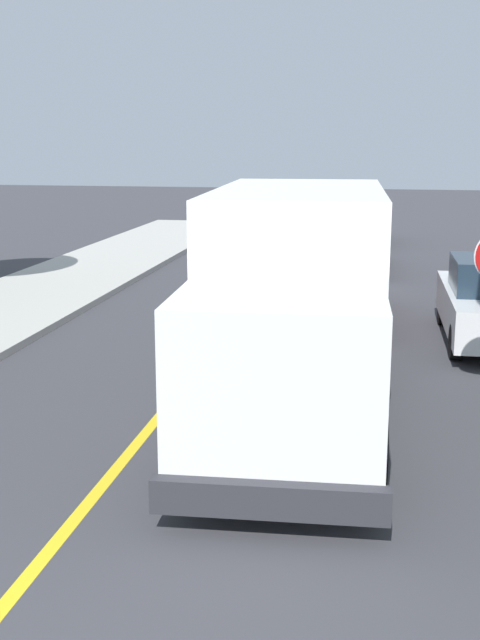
% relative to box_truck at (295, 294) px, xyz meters
% --- Properties ---
extents(centre_line_yellow, '(0.16, 56.00, 0.01)m').
position_rel_box_truck_xyz_m(centre_line_yellow, '(-1.89, 1.04, -1.76)').
color(centre_line_yellow, gold).
rests_on(centre_line_yellow, ground).
extents(box_truck, '(2.74, 7.29, 3.20)m').
position_rel_box_truck_xyz_m(box_truck, '(0.00, 0.00, 0.00)').
color(box_truck, white).
rests_on(box_truck, ground).
extents(parked_car_near, '(1.87, 4.43, 1.67)m').
position_rel_box_truck_xyz_m(parked_car_near, '(0.35, 6.30, -0.97)').
color(parked_car_near, maroon).
rests_on(parked_car_near, ground).
extents(parked_car_mid, '(1.81, 4.40, 1.67)m').
position_rel_box_truck_xyz_m(parked_car_mid, '(0.39, 13.37, -0.97)').
color(parked_car_mid, '#B7B7BC').
rests_on(parked_car_mid, ground).
extents(parked_car_far, '(1.98, 4.47, 1.67)m').
position_rel_box_truck_xyz_m(parked_car_far, '(0.05, 19.66, -0.97)').
color(parked_car_far, black).
rests_on(parked_car_far, ground).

